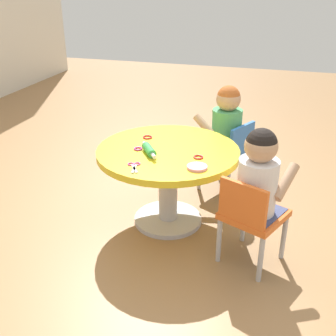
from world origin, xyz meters
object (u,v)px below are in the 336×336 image
seated_child_left (259,175)px  craft_scissors (134,166)px  seated_child_right (226,122)px  rolling_pin (149,150)px  child_chair_right (229,152)px  child_chair_left (251,216)px  craft_table (168,168)px

seated_child_left → craft_scissors: size_ratio=3.58×
seated_child_right → rolling_pin: bearing=151.9°
child_chair_right → craft_scissors: child_chair_right is taller
rolling_pin → craft_scissors: rolling_pin is taller
child_chair_left → seated_child_right: (0.84, 0.28, 0.23)m
seated_child_right → child_chair_left: bearing=-161.5°
craft_table → seated_child_left: size_ratio=1.71×
child_chair_right → seated_child_left: bearing=-161.6°
child_chair_left → child_chair_right: 0.86m
child_chair_right → seated_child_right: size_ratio=1.05×
seated_child_left → child_chair_right: bearing=18.4°
rolling_pin → child_chair_right: bearing=-31.1°
child_chair_left → rolling_pin: rolling_pin is taller
craft_table → seated_child_left: 0.63m
child_chair_left → seated_child_right: size_ratio=1.05×
child_chair_left → craft_scissors: (-0.01, 0.65, 0.21)m
craft_scissors → child_chair_right: bearing=-26.2°
seated_child_left → craft_table: bearing=66.3°
child_chair_right → rolling_pin: bearing=148.9°
child_chair_right → rolling_pin: rolling_pin is taller
child_chair_left → seated_child_left: bearing=-24.2°
seated_child_left → rolling_pin: size_ratio=2.54×
seated_child_left → seated_child_right: 0.86m
seated_child_left → child_chair_right: (0.79, 0.26, -0.23)m
seated_child_left → craft_scissors: (-0.05, 0.67, -0.02)m
child_chair_left → craft_table: bearing=62.5°
craft_table → craft_scissors: bearing=159.9°
seated_child_right → rolling_pin: seated_child_right is taller
craft_table → child_chair_right: bearing=-29.3°
craft_scissors → child_chair_left: bearing=-89.1°
craft_table → rolling_pin: rolling_pin is taller
child_chair_left → seated_child_left: size_ratio=1.05×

